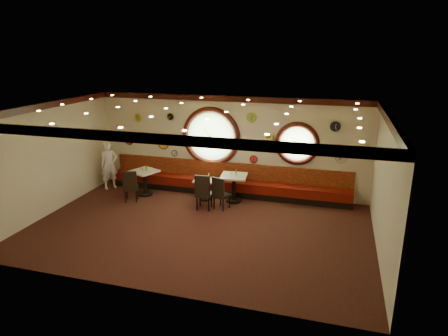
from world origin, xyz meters
TOP-DOWN VIEW (x-y plane):
  - floor at (0.00, 0.00)m, footprint 9.00×6.00m
  - ceiling at (0.00, 0.00)m, footprint 9.00×6.00m
  - wall_back at (0.00, 3.00)m, footprint 9.00×0.02m
  - wall_front at (0.00, -3.00)m, footprint 9.00×0.02m
  - wall_left at (-4.50, 0.00)m, footprint 0.02×6.00m
  - wall_right at (4.50, 0.00)m, footprint 0.02×6.00m
  - molding_back at (0.00, 2.95)m, footprint 9.00×0.10m
  - molding_front at (0.00, -2.95)m, footprint 9.00×0.10m
  - molding_left at (-4.45, 0.00)m, footprint 0.10×6.00m
  - molding_right at (4.45, 0.00)m, footprint 0.10×6.00m
  - banquette_base at (0.00, 2.72)m, footprint 8.00×0.55m
  - banquette_seat at (0.00, 2.72)m, footprint 8.00×0.55m
  - banquette_back at (0.00, 2.94)m, footprint 8.00×0.10m
  - porthole_left_glass at (-0.60, 3.00)m, footprint 1.66×0.02m
  - porthole_left_frame at (-0.60, 2.98)m, footprint 1.98×0.18m
  - porthole_left_ring at (-0.60, 2.95)m, footprint 1.61×0.03m
  - porthole_right_glass at (2.20, 3.00)m, footprint 1.10×0.02m
  - porthole_right_frame at (2.20, 2.98)m, footprint 1.38×0.18m
  - porthole_right_ring at (2.20, 2.95)m, footprint 1.09×0.03m
  - wall_clock_0 at (0.75, 2.96)m, footprint 0.30×0.03m
  - wall_clock_1 at (-1.90, 2.96)m, footprint 0.20×0.03m
  - wall_clock_2 at (1.35, 2.96)m, footprint 0.22×0.03m
  - wall_clock_3 at (0.85, 2.96)m, footprint 0.24×0.03m
  - wall_clock_4 at (-3.60, 2.96)m, footprint 0.32×0.03m
  - wall_clock_5 at (3.55, 2.96)m, footprint 0.34×0.03m
  - wall_clock_6 at (3.30, 2.96)m, footprint 0.28×0.03m
  - wall_clock_7 at (-2.00, 2.96)m, footprint 0.24×0.03m
  - wall_clock_8 at (-2.30, 2.96)m, footprint 0.36×0.03m
  - wall_clock_9 at (-3.20, 2.96)m, footprint 0.26×0.03m
  - table_a at (-2.54, 1.92)m, footprint 1.00×1.00m
  - table_b at (-0.52, 2.05)m, footprint 0.67×0.67m
  - table_c at (0.40, 2.17)m, footprint 0.87×0.87m
  - chair_a at (-2.68, 1.24)m, footprint 0.55×0.55m
  - chair_b at (-0.29, 1.25)m, footprint 0.50×0.50m
  - chair_c at (0.17, 1.42)m, footprint 0.54×0.54m
  - condiment_a_salt at (-2.67, 1.92)m, footprint 0.03×0.03m
  - condiment_b_salt at (-0.64, 2.05)m, footprint 0.03×0.03m
  - condiment_c_salt at (0.28, 2.26)m, footprint 0.04×0.04m
  - condiment_a_pepper at (-2.59, 1.91)m, footprint 0.03×0.03m
  - condiment_b_pepper at (-0.47, 1.98)m, footprint 0.04×0.04m
  - condiment_c_pepper at (0.48, 2.13)m, footprint 0.04×0.04m
  - condiment_a_bottle at (-2.48, 1.95)m, footprint 0.05×0.05m
  - condiment_b_bottle at (-0.41, 2.17)m, footprint 0.06×0.06m
  - condiment_c_bottle at (0.47, 2.20)m, footprint 0.06×0.06m
  - waiter at (-4.00, 2.20)m, footprint 0.69×0.71m

SIDE VIEW (x-z plane):
  - floor at x=0.00m, z-range 0.00..0.00m
  - banquette_base at x=0.00m, z-range 0.00..0.20m
  - banquette_seat at x=0.00m, z-range 0.20..0.50m
  - table_b at x=-0.52m, z-range 0.09..0.75m
  - table_a at x=-2.54m, z-range 0.11..0.95m
  - table_c at x=0.40m, z-range 0.11..0.97m
  - chair_c at x=0.17m, z-range 0.27..0.89m
  - chair_a at x=-2.68m, z-range 0.27..0.90m
  - chair_b at x=-0.29m, z-range 0.29..0.97m
  - condiment_b_salt at x=-0.64m, z-range 0.66..0.75m
  - condiment_b_pepper at x=-0.47m, z-range 0.66..0.77m
  - condiment_b_bottle at x=-0.41m, z-range 0.66..0.84m
  - banquette_back at x=0.00m, z-range 0.48..1.02m
  - waiter at x=-4.00m, z-range 0.00..1.63m
  - condiment_a_salt at x=-2.67m, z-range 0.84..0.93m
  - condiment_a_pepper at x=-2.59m, z-range 0.84..0.93m
  - condiment_c_salt at x=0.28m, z-range 0.86..0.96m
  - condiment_c_pepper at x=0.48m, z-range 0.86..0.97m
  - condiment_a_bottle at x=-2.48m, z-range 0.84..1.01m
  - condiment_c_bottle at x=0.47m, z-range 0.86..1.04m
  - wall_clock_1 at x=-1.90m, z-range 1.10..1.30m
  - wall_clock_3 at x=0.85m, z-range 1.08..1.32m
  - wall_clock_5 at x=3.55m, z-range 1.28..1.62m
  - wall_clock_8 at x=-2.30m, z-range 1.32..1.68m
  - wall_clock_4 at x=-3.60m, z-range 1.39..1.71m
  - wall_back at x=0.00m, z-range 0.00..3.20m
  - wall_front at x=0.00m, z-range 0.00..3.20m
  - wall_left at x=-4.50m, z-range 0.00..3.20m
  - wall_right at x=4.50m, z-range 0.00..3.20m
  - porthole_right_ring at x=2.20m, z-range 1.26..2.34m
  - porthole_right_glass at x=2.20m, z-range 1.25..2.35m
  - porthole_right_frame at x=2.20m, z-range 1.11..2.49m
  - porthole_left_glass at x=-0.60m, z-range 1.02..2.68m
  - porthole_left_frame at x=-0.60m, z-range 0.86..2.84m
  - porthole_left_ring at x=-0.60m, z-range 1.04..2.66m
  - wall_clock_2 at x=1.35m, z-range 1.84..2.06m
  - wall_clock_9 at x=-3.20m, z-range 2.22..2.48m
  - wall_clock_6 at x=3.30m, z-range 2.26..2.54m
  - wall_clock_7 at x=-2.00m, z-range 2.33..2.57m
  - wall_clock_0 at x=0.75m, z-range 2.40..2.70m
  - molding_back at x=0.00m, z-range 3.02..3.20m
  - molding_front at x=0.00m, z-range 3.02..3.20m
  - molding_left at x=-4.45m, z-range 3.02..3.20m
  - molding_right at x=4.45m, z-range 3.02..3.20m
  - ceiling at x=0.00m, z-range 3.19..3.21m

